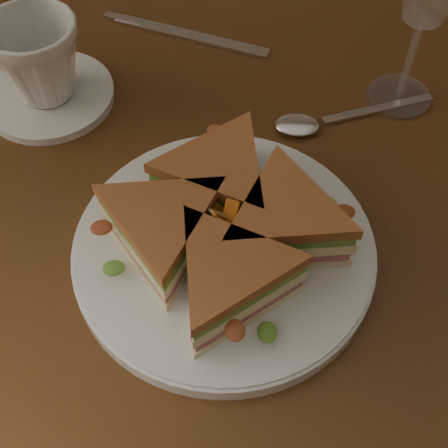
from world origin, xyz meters
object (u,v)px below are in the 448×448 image
plate (224,251)px  spoon (317,122)px  table (253,232)px  sandwich_wedges (224,227)px  knife (180,34)px  coffee_cup (38,60)px  saucer (49,95)px

plate → spoon: (0.09, 0.17, -0.00)m
table → plate: plate is taller
sandwich_wedges → knife: size_ratio=1.20×
table → coffee_cup: (-0.23, 0.10, 0.15)m
spoon → coffee_cup: size_ratio=1.83×
saucer → coffee_cup: size_ratio=1.49×
spoon → table: bearing=-149.3°
plate → sandwich_wedges: 0.04m
knife → saucer: saucer is taller
sandwich_wedges → knife: 0.33m
saucer → plate: bearing=-44.6°
sandwich_wedges → saucer: sandwich_wedges is taller
spoon → knife: bearing=118.7°
sandwich_wedges → table: bearing=73.4°
plate → spoon: bearing=61.6°
sandwich_wedges → plate: bearing=63.4°
knife → saucer: 0.18m
table → knife: 0.26m
plate → spoon: plate is taller
coffee_cup → saucer: bearing=0.0°
spoon → knife: spoon is taller
table → spoon: 0.14m
table → sandwich_wedges: sandwich_wedges is taller
plate → knife: (-0.07, 0.32, -0.01)m
spoon → coffee_cup: 0.30m
plate → saucer: (-0.20, 0.20, -0.00)m
table → sandwich_wedges: bearing=-106.6°
sandwich_wedges → spoon: (0.09, 0.17, -0.04)m
table → spoon: spoon is taller
knife → coffee_cup: bearing=-121.1°
plate → knife: 0.33m
plate → coffee_cup: bearing=135.4°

